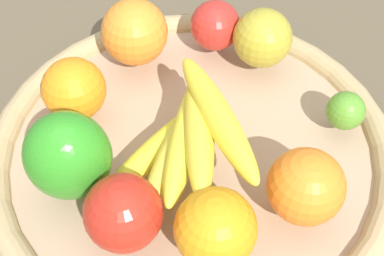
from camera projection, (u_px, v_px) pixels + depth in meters
The scene contains 12 objects.
ground_plane at pixel (192, 161), 0.64m from camera, with size 2.40×2.40×0.00m, color brown.
basket at pixel (192, 151), 0.62m from camera, with size 0.47×0.47×0.04m.
banana_bunch at pixel (189, 133), 0.56m from camera, with size 0.18×0.18×0.09m.
apple_2 at pixel (215, 25), 0.69m from camera, with size 0.06×0.06×0.06m, color red.
apple_1 at pixel (123, 213), 0.50m from camera, with size 0.08×0.08×0.08m, color red.
orange_1 at pixel (135, 32), 0.66m from camera, with size 0.08×0.08×0.08m, color orange.
orange_0 at pixel (216, 229), 0.49m from camera, with size 0.08×0.08×0.08m, color orange.
bell_pepper at pixel (68, 156), 0.53m from camera, with size 0.09×0.08×0.10m, color #2E9121.
lime_0 at pixel (346, 111), 0.61m from camera, with size 0.04×0.04×0.04m, color #56962C.
orange_2 at pixel (74, 89), 0.61m from camera, with size 0.07×0.07×0.07m, color orange.
orange_3 at pixel (306, 186), 0.52m from camera, with size 0.08×0.08×0.08m, color orange.
apple_0 at pixel (263, 38), 0.66m from camera, with size 0.07×0.07×0.07m, color #AC9D2D.
Camera 1 is at (-0.08, 0.37, 0.51)m, focal length 50.40 mm.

